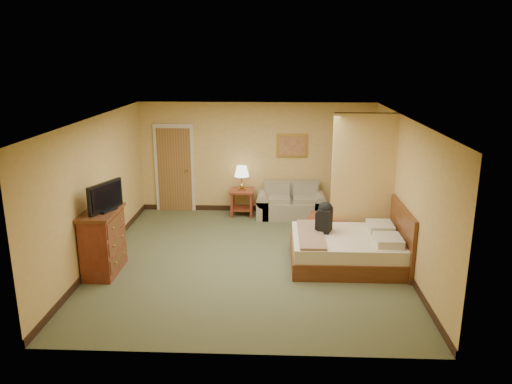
# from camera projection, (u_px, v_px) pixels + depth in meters

# --- Properties ---
(floor) EXTENTS (6.00, 6.00, 0.00)m
(floor) POSITION_uv_depth(u_px,v_px,m) (250.00, 260.00, 9.19)
(floor) COLOR #4F5537
(floor) RESTS_ON ground
(ceiling) EXTENTS (6.00, 6.00, 0.00)m
(ceiling) POSITION_uv_depth(u_px,v_px,m) (249.00, 119.00, 8.50)
(ceiling) COLOR white
(ceiling) RESTS_ON back_wall
(back_wall) EXTENTS (5.50, 0.02, 2.60)m
(back_wall) POSITION_uv_depth(u_px,v_px,m) (256.00, 158.00, 11.73)
(back_wall) COLOR tan
(back_wall) RESTS_ON floor
(left_wall) EXTENTS (0.02, 6.00, 2.60)m
(left_wall) POSITION_uv_depth(u_px,v_px,m) (97.00, 190.00, 8.96)
(left_wall) COLOR tan
(left_wall) RESTS_ON floor
(right_wall) EXTENTS (0.02, 6.00, 2.60)m
(right_wall) POSITION_uv_depth(u_px,v_px,m) (406.00, 194.00, 8.73)
(right_wall) COLOR tan
(right_wall) RESTS_ON floor
(partition) EXTENTS (1.20, 0.15, 2.60)m
(partition) POSITION_uv_depth(u_px,v_px,m) (363.00, 180.00, 9.65)
(partition) COLOR tan
(partition) RESTS_ON floor
(door) EXTENTS (0.94, 0.16, 2.10)m
(door) POSITION_uv_depth(u_px,v_px,m) (175.00, 169.00, 11.85)
(door) COLOR beige
(door) RESTS_ON floor
(baseboard) EXTENTS (5.50, 0.02, 0.12)m
(baseboard) POSITION_uv_depth(u_px,v_px,m) (256.00, 208.00, 12.06)
(baseboard) COLOR black
(baseboard) RESTS_ON floor
(loveseat) EXTENTS (1.60, 0.74, 0.81)m
(loveseat) POSITION_uv_depth(u_px,v_px,m) (291.00, 206.00, 11.56)
(loveseat) COLOR gray
(loveseat) RESTS_ON floor
(side_table) EXTENTS (0.56, 0.56, 0.61)m
(side_table) POSITION_uv_depth(u_px,v_px,m) (242.00, 198.00, 11.65)
(side_table) COLOR maroon
(side_table) RESTS_ON floor
(table_lamp) EXTENTS (0.34, 0.34, 0.56)m
(table_lamp) POSITION_uv_depth(u_px,v_px,m) (242.00, 172.00, 11.48)
(table_lamp) COLOR #B89343
(table_lamp) RESTS_ON side_table
(coffee_table) EXTENTS (0.94, 0.94, 0.50)m
(coffee_table) POSITION_uv_depth(u_px,v_px,m) (327.00, 224.00, 10.01)
(coffee_table) COLOR maroon
(coffee_table) RESTS_ON floor
(wall_picture) EXTENTS (0.72, 0.04, 0.56)m
(wall_picture) POSITION_uv_depth(u_px,v_px,m) (292.00, 146.00, 11.59)
(wall_picture) COLOR #B78E3F
(wall_picture) RESTS_ON back_wall
(dresser) EXTENTS (0.55, 1.05, 1.12)m
(dresser) POSITION_uv_depth(u_px,v_px,m) (103.00, 242.00, 8.54)
(dresser) COLOR maroon
(dresser) RESTS_ON floor
(tv) EXTENTS (0.35, 0.77, 0.49)m
(tv) POSITION_uv_depth(u_px,v_px,m) (105.00, 198.00, 8.32)
(tv) COLOR black
(tv) RESTS_ON dresser
(bed) EXTENTS (1.98, 1.68, 1.09)m
(bed) POSITION_uv_depth(u_px,v_px,m) (350.00, 248.00, 8.94)
(bed) COLOR #552813
(bed) RESTS_ON floor
(backpack) EXTENTS (0.31, 0.38, 0.57)m
(backpack) POSITION_uv_depth(u_px,v_px,m) (325.00, 216.00, 9.03)
(backpack) COLOR black
(backpack) RESTS_ON bed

